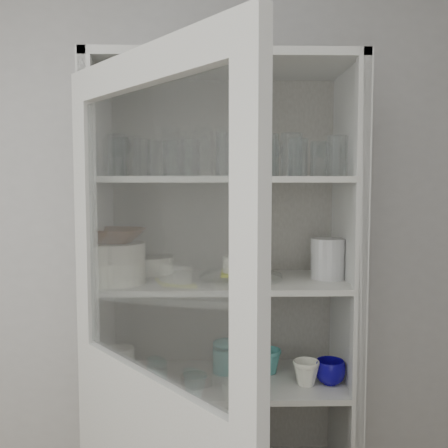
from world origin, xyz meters
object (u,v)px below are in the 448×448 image
at_px(plate_stack_back, 150,265).
at_px(measuring_cups, 194,380).
at_px(goblet_0, 123,155).
at_px(goblet_3, 325,158).
at_px(terracotta_bowl, 115,236).
at_px(grey_bowl_stack, 328,259).
at_px(mug_teal, 268,361).
at_px(pantry_cabinet, 224,352).
at_px(white_canister, 121,363).
at_px(glass_platter, 241,277).
at_px(yellow_trivet, 241,273).
at_px(white_ramekin, 241,264).
at_px(teal_jar, 225,358).
at_px(goblet_2, 274,157).
at_px(cream_bowl, 115,252).
at_px(mug_white, 306,373).
at_px(mug_blue, 330,372).
at_px(goblet_1, 241,156).
at_px(plate_stack_front, 116,272).

relative_size(plate_stack_back, measuring_cups, 1.92).
relative_size(goblet_0, goblet_3, 1.17).
xyz_separation_m(terracotta_bowl, grey_bowl_stack, (0.82, 0.08, -0.10)).
relative_size(grey_bowl_stack, mug_teal, 1.50).
xyz_separation_m(pantry_cabinet, white_canister, (-0.41, -0.06, -0.02)).
xyz_separation_m(glass_platter, yellow_trivet, (0.00, 0.00, 0.01)).
bearing_deg(measuring_cups, white_ramekin, 21.67).
height_order(goblet_3, white_canister, goblet_3).
distance_m(mug_teal, teal_jar, 0.18).
distance_m(pantry_cabinet, plate_stack_back, 0.48).
height_order(goblet_2, teal_jar, goblet_2).
xyz_separation_m(cream_bowl, yellow_trivet, (0.48, 0.08, -0.09)).
relative_size(mug_teal, mug_white, 1.04).
height_order(goblet_3, yellow_trivet, goblet_3).
height_order(mug_blue, white_canister, white_canister).
relative_size(goblet_1, mug_blue, 1.48).
xyz_separation_m(cream_bowl, measuring_cups, (0.29, 0.00, -0.50)).
xyz_separation_m(pantry_cabinet, white_ramekin, (0.07, -0.07, 0.38)).
relative_size(cream_bowl, grey_bowl_stack, 1.40).
bearing_deg(yellow_trivet, mug_blue, -11.44).
relative_size(goblet_2, white_ramekin, 1.16).
distance_m(plate_stack_front, cream_bowl, 0.08).
bearing_deg(grey_bowl_stack, plate_stack_back, 168.87).
distance_m(goblet_0, terracotta_bowl, 0.36).
height_order(goblet_3, mug_blue, goblet_3).
height_order(mug_blue, mug_teal, mug_teal).
distance_m(goblet_1, mug_blue, 0.92).
bearing_deg(goblet_0, plate_stack_front, -90.00).
xyz_separation_m(goblet_1, yellow_trivet, (-0.00, -0.09, -0.46)).
relative_size(mug_teal, measuring_cups, 1.05).
distance_m(plate_stack_back, measuring_cups, 0.50).
bearing_deg(mug_blue, mug_white, -157.80).
bearing_deg(goblet_3, teal_jar, -177.66).
xyz_separation_m(measuring_cups, white_canister, (-0.29, 0.08, 0.04)).
height_order(plate_stack_back, measuring_cups, plate_stack_back).
relative_size(goblet_2, plate_stack_back, 0.87).
bearing_deg(goblet_2, terracotta_bowl, -164.34).
height_order(goblet_2, terracotta_bowl, goblet_2).
distance_m(goblet_2, measuring_cups, 0.94).
bearing_deg(teal_jar, goblet_0, 172.71).
bearing_deg(plate_stack_back, goblet_1, -7.77).
height_order(plate_stack_front, cream_bowl, cream_bowl).
distance_m(terracotta_bowl, white_ramekin, 0.50).
xyz_separation_m(goblet_2, goblet_3, (0.20, -0.02, -0.01)).
bearing_deg(mug_white, measuring_cups, -160.53).
xyz_separation_m(pantry_cabinet, goblet_3, (0.41, 0.01, 0.80)).
relative_size(plate_stack_back, grey_bowl_stack, 1.22).
relative_size(goblet_0, white_ramekin, 1.24).
bearing_deg(white_canister, plate_stack_front, -90.00).
xyz_separation_m(goblet_3, plate_stack_front, (-0.82, -0.15, -0.43)).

